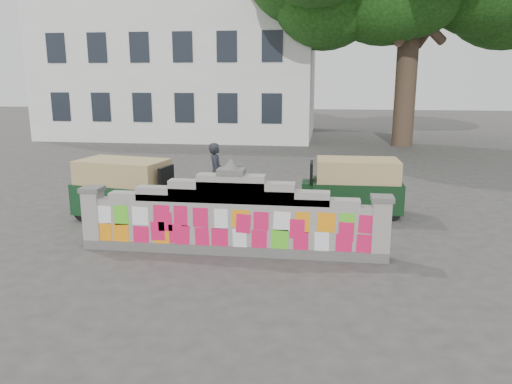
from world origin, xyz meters
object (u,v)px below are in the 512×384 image
rickshaw_right (354,186)px  cyclist_rider (216,182)px  rickshaw_left (126,189)px  cyclist_bike (216,194)px  pedestrian (237,196)px

rickshaw_right → cyclist_rider: bearing=1.2°
rickshaw_left → rickshaw_right: (5.86, 1.26, -0.03)m
cyclist_bike → cyclist_rider: cyclist_rider is taller
rickshaw_right → rickshaw_left: bearing=10.8°
cyclist_rider → cyclist_bike: bearing=-0.0°
pedestrian → rickshaw_right: size_ratio=0.55×
cyclist_bike → pedestrian: size_ratio=1.23×
cyclist_bike → pedestrian: (0.80, -1.32, 0.26)m
rickshaw_right → pedestrian: bearing=25.5°
cyclist_bike → rickshaw_left: rickshaw_left is taller
cyclist_rider → rickshaw_right: (3.72, 0.16, -0.04)m
pedestrian → rickshaw_right: rickshaw_right is taller
rickshaw_left → rickshaw_right: size_ratio=1.06×
cyclist_bike → pedestrian: 1.57m
cyclist_bike → cyclist_rider: 0.34m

